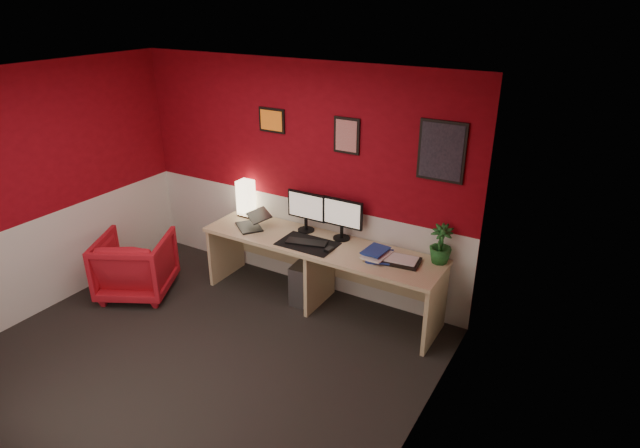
{
  "coord_description": "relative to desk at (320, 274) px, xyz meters",
  "views": [
    {
      "loc": [
        2.95,
        -2.8,
        3.1
      ],
      "look_at": [
        0.6,
        1.21,
        1.05
      ],
      "focal_mm": 29.6,
      "sensor_mm": 36.0,
      "label": 1
    }
  ],
  "objects": [
    {
      "name": "desk",
      "position": [
        0.0,
        0.0,
        0.0
      ],
      "size": [
        2.6,
        0.65,
        0.73
      ],
      "primitive_type": "cube",
      "color": "tan",
      "rests_on": "ground"
    },
    {
      "name": "monitor_left",
      "position": [
        -0.29,
        0.2,
        0.66
      ],
      "size": [
        0.45,
        0.06,
        0.58
      ],
      "primitive_type": "cube",
      "color": "black",
      "rests_on": "desk"
    },
    {
      "name": "keyboard",
      "position": [
        -0.11,
        -0.08,
        0.38
      ],
      "size": [
        0.44,
        0.24,
        0.02
      ],
      "primitive_type": "cube",
      "rotation": [
        0.0,
        0.0,
        0.26
      ],
      "color": "black",
      "rests_on": "desk_mat"
    },
    {
      "name": "ground",
      "position": [
        -0.48,
        -1.41,
        -0.36
      ],
      "size": [
        4.0,
        3.5,
        0.01
      ],
      "primitive_type": "cube",
      "color": "black",
      "rests_on": "ground"
    },
    {
      "name": "desk_mat",
      "position": [
        -0.1,
        -0.08,
        0.37
      ],
      "size": [
        0.6,
        0.38,
        0.01
      ],
      "primitive_type": "cube",
      "color": "black",
      "rests_on": "desk"
    },
    {
      "name": "wall_back",
      "position": [
        -0.48,
        0.34,
        0.89
      ],
      "size": [
        4.0,
        0.01,
        2.5
      ],
      "primitive_type": "cube",
      "color": "maroon",
      "rests_on": "ground"
    },
    {
      "name": "armchair",
      "position": [
        -1.88,
        -0.81,
        -0.02
      ],
      "size": [
        1.0,
        1.01,
        0.69
      ],
      "primitive_type": "imported",
      "rotation": [
        0.0,
        0.0,
        3.62
      ],
      "color": "red",
      "rests_on": "ground"
    },
    {
      "name": "art_center",
      "position": [
        0.11,
        0.33,
        1.44
      ],
      "size": [
        0.28,
        0.02,
        0.36
      ],
      "primitive_type": "cube",
      "color": "red",
      "rests_on": "wall_back"
    },
    {
      "name": "art_left",
      "position": [
        -0.78,
        0.33,
        1.49
      ],
      "size": [
        0.32,
        0.02,
        0.26
      ],
      "primitive_type": "cube",
      "color": "orange",
      "rests_on": "wall_back"
    },
    {
      "name": "zen_tray",
      "position": [
        0.88,
        0.03,
        0.38
      ],
      "size": [
        0.38,
        0.29,
        0.03
      ],
      "primitive_type": "cube",
      "rotation": [
        0.0,
        0.0,
        0.11
      ],
      "color": "black",
      "rests_on": "desk"
    },
    {
      "name": "book_top",
      "position": [
        0.52,
        0.03,
        0.43
      ],
      "size": [
        0.22,
        0.29,
        0.03
      ],
      "primitive_type": "imported",
      "rotation": [
        0.0,
        0.0,
        -0.08
      ],
      "color": "#203A94",
      "rests_on": "book_middle"
    },
    {
      "name": "wainscot_left",
      "position": [
        -2.48,
        -1.41,
        0.14
      ],
      "size": [
        0.01,
        3.5,
        1.0
      ],
      "primitive_type": "cube",
      "color": "silver",
      "rests_on": "ground"
    },
    {
      "name": "monitor_right",
      "position": [
        0.14,
        0.21,
        0.66
      ],
      "size": [
        0.45,
        0.06,
        0.58
      ],
      "primitive_type": "cube",
      "color": "black",
      "rests_on": "desk"
    },
    {
      "name": "potted_plant",
      "position": [
        1.19,
        0.22,
        0.56
      ],
      "size": [
        0.25,
        0.25,
        0.38
      ],
      "primitive_type": "imported",
      "rotation": [
        0.0,
        0.0,
        0.17
      ],
      "color": "#19591E",
      "rests_on": "desk"
    },
    {
      "name": "laptop",
      "position": [
        -0.87,
        -0.05,
        0.47
      ],
      "size": [
        0.4,
        0.38,
        0.22
      ],
      "primitive_type": "cube",
      "rotation": [
        0.0,
        0.0,
        -0.65
      ],
      "color": "black",
      "rests_on": "desk"
    },
    {
      "name": "pc_tower",
      "position": [
        -0.19,
        0.03,
        -0.14
      ],
      "size": [
        0.24,
        0.47,
        0.45
      ],
      "primitive_type": "cube",
      "rotation": [
        0.0,
        0.0,
        0.09
      ],
      "color": "#99999E",
      "rests_on": "ground"
    },
    {
      "name": "wall_left",
      "position": [
        -2.48,
        -1.41,
        0.89
      ],
      "size": [
        0.01,
        3.5,
        2.5
      ],
      "primitive_type": "cube",
      "color": "maroon",
      "rests_on": "ground"
    },
    {
      "name": "book_middle",
      "position": [
        0.54,
        -0.01,
        0.4
      ],
      "size": [
        0.24,
        0.31,
        0.02
      ],
      "primitive_type": "imported",
      "rotation": [
        0.0,
        0.0,
        -0.08
      ],
      "color": "silver",
      "rests_on": "book_bottom"
    },
    {
      "name": "wainscot_right",
      "position": [
        1.51,
        -1.41,
        0.14
      ],
      "size": [
        0.01,
        3.5,
        1.0
      ],
      "primitive_type": "cube",
      "color": "silver",
      "rests_on": "ground"
    },
    {
      "name": "mouse",
      "position": [
        0.17,
        -0.11,
        0.39
      ],
      "size": [
        0.07,
        0.1,
        0.03
      ],
      "primitive_type": "cube",
      "rotation": [
        0.0,
        0.0,
        -0.07
      ],
      "color": "black",
      "rests_on": "desk_mat"
    },
    {
      "name": "art_right",
      "position": [
        1.08,
        0.33,
        1.42
      ],
      "size": [
        0.44,
        0.02,
        0.56
      ],
      "primitive_type": "cube",
      "color": "black",
      "rests_on": "wall_back"
    },
    {
      "name": "shoji_lamp",
      "position": [
        -1.1,
        0.21,
        0.56
      ],
      "size": [
        0.16,
        0.16,
        0.4
      ],
      "primitive_type": "cube",
      "color": "#FFE5B2",
      "rests_on": "desk"
    },
    {
      "name": "wall_right",
      "position": [
        1.52,
        -1.41,
        0.89
      ],
      "size": [
        0.01,
        3.5,
        2.5
      ],
      "primitive_type": "cube",
      "color": "maroon",
      "rests_on": "ground"
    },
    {
      "name": "ceiling",
      "position": [
        -0.48,
        -1.41,
        2.13
      ],
      "size": [
        4.0,
        3.5,
        0.01
      ],
      "primitive_type": "cube",
      "color": "white",
      "rests_on": "ground"
    },
    {
      "name": "book_bottom",
      "position": [
        0.55,
        -0.02,
        0.38
      ],
      "size": [
        0.31,
        0.37,
        0.03
      ],
      "primitive_type": "imported",
      "rotation": [
        0.0,
        0.0,
        0.27
      ],
      "color": "#203A94",
      "rests_on": "desk"
    },
    {
      "name": "wainscot_back",
      "position": [
        -0.48,
        0.34,
        0.14
      ],
      "size": [
        4.0,
        0.01,
        1.0
      ],
      "primitive_type": "cube",
      "color": "silver",
      "rests_on": "ground"
    }
  ]
}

